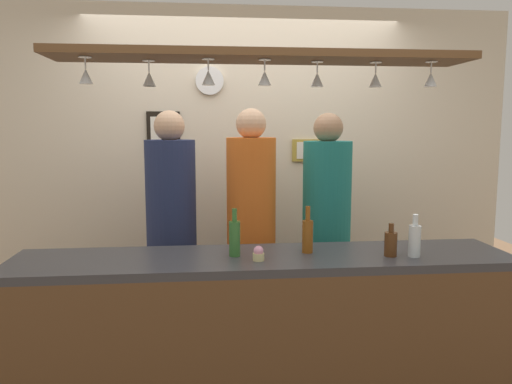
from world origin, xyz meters
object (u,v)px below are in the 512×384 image
(bottle_beer_amber_tall, at_px, (308,235))
(cupcake, at_px, (259,254))
(person_left_navy_shirt, at_px, (171,213))
(bottle_soda_clear, at_px, (415,240))
(wall_clock, at_px, (210,81))
(person_right_teal_shirt, at_px, (327,211))
(bottle_beer_brown_stubby, at_px, (391,243))
(picture_frame_caricature, at_px, (163,133))
(picture_frame_lower_pair, at_px, (310,150))
(person_middle_orange_shirt, at_px, (251,210))
(bottle_beer_green_import, at_px, (235,237))

(bottle_beer_amber_tall, bearing_deg, cupcake, -154.36)
(person_left_navy_shirt, height_order, cupcake, person_left_navy_shirt)
(cupcake, bearing_deg, bottle_soda_clear, -0.41)
(person_left_navy_shirt, xyz_separation_m, wall_clock, (0.28, 0.62, 0.95))
(person_right_teal_shirt, relative_size, bottle_beer_brown_stubby, 9.69)
(picture_frame_caricature, bearing_deg, picture_frame_lower_pair, 0.00)
(person_middle_orange_shirt, height_order, wall_clock, wall_clock)
(person_middle_orange_shirt, xyz_separation_m, bottle_soda_clear, (0.80, -0.89, -0.03))
(wall_clock, bearing_deg, bottle_beer_amber_tall, -69.20)
(bottle_beer_green_import, distance_m, picture_frame_caricature, 1.58)
(bottle_soda_clear, xyz_separation_m, picture_frame_lower_pair, (-0.25, 1.51, 0.41))
(person_right_teal_shirt, bearing_deg, cupcake, -123.28)
(bottle_beer_brown_stubby, bearing_deg, wall_clock, 122.60)
(bottle_beer_amber_tall, bearing_deg, picture_frame_lower_pair, 77.62)
(person_right_teal_shirt, distance_m, bottle_beer_brown_stubby, 0.87)
(bottle_beer_brown_stubby, xyz_separation_m, bottle_soda_clear, (0.12, -0.02, 0.02))
(person_right_teal_shirt, height_order, bottle_soda_clear, person_right_teal_shirt)
(picture_frame_caricature, bearing_deg, cupcake, -68.28)
(person_left_navy_shirt, height_order, picture_frame_lower_pair, person_left_navy_shirt)
(person_left_navy_shirt, bearing_deg, picture_frame_caricature, 98.36)
(person_middle_orange_shirt, xyz_separation_m, bottle_beer_amber_tall, (0.25, -0.74, -0.02))
(person_right_teal_shirt, bearing_deg, wall_clock, 142.55)
(bottle_beer_green_import, relative_size, bottle_soda_clear, 1.13)
(bottle_beer_brown_stubby, xyz_separation_m, picture_frame_lower_pair, (-0.13, 1.49, 0.43))
(person_left_navy_shirt, xyz_separation_m, picture_frame_lower_pair, (1.09, 0.62, 0.39))
(person_left_navy_shirt, distance_m, person_right_teal_shirt, 1.08)
(person_middle_orange_shirt, xyz_separation_m, cupcake, (-0.04, -0.88, -0.08))
(bottle_beer_amber_tall, xyz_separation_m, bottle_beer_brown_stubby, (0.43, -0.12, -0.03))
(bottle_beer_green_import, bearing_deg, bottle_beer_brown_stubby, -5.86)
(bottle_beer_brown_stubby, distance_m, picture_frame_caricature, 2.07)
(bottle_beer_amber_tall, relative_size, cupcake, 3.33)
(person_right_teal_shirt, bearing_deg, bottle_soda_clear, -73.62)
(person_right_teal_shirt, height_order, picture_frame_lower_pair, person_right_teal_shirt)
(person_right_teal_shirt, bearing_deg, picture_frame_caricature, 152.04)
(person_right_teal_shirt, bearing_deg, bottle_beer_brown_stubby, -80.85)
(bottle_beer_green_import, relative_size, cupcake, 3.33)
(picture_frame_caricature, bearing_deg, bottle_soda_clear, -46.43)
(bottle_beer_green_import, distance_m, wall_clock, 1.69)
(bottle_soda_clear, bearing_deg, picture_frame_caricature, 133.57)
(bottle_soda_clear, xyz_separation_m, picture_frame_caricature, (-1.44, 1.51, 0.55))
(person_middle_orange_shirt, bearing_deg, wall_clock, 113.73)
(bottle_beer_green_import, bearing_deg, bottle_beer_amber_tall, 4.75)
(person_middle_orange_shirt, distance_m, bottle_beer_brown_stubby, 1.09)
(cupcake, bearing_deg, picture_frame_lower_pair, 68.68)
(bottle_soda_clear, bearing_deg, bottle_beer_green_import, 173.43)
(picture_frame_caricature, distance_m, wall_clock, 0.55)
(picture_frame_lower_pair, bearing_deg, person_right_teal_shirt, -90.87)
(person_middle_orange_shirt, distance_m, cupcake, 0.88)
(person_left_navy_shirt, distance_m, bottle_beer_green_import, 0.87)
(person_left_navy_shirt, height_order, person_right_teal_shirt, person_left_navy_shirt)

